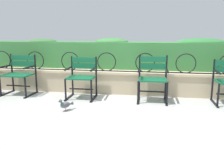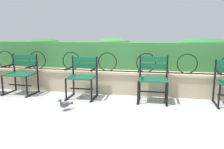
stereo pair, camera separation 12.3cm
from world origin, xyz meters
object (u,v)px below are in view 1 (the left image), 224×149
at_px(park_chair_centre_left, 82,76).
at_px(park_chair_centre_right, 153,77).
at_px(park_chair_leftmost, 19,73).
at_px(pigeon_near_chairs, 65,104).

height_order(park_chair_centre_left, park_chair_centre_right, park_chair_centre_right).
relative_size(park_chair_leftmost, park_chair_centre_right, 0.97).
height_order(park_chair_centre_right, pigeon_near_chairs, park_chair_centre_right).
distance_m(park_chair_leftmost, park_chair_centre_left, 1.44).
bearing_deg(park_chair_leftmost, park_chair_centre_left, -2.36).
xyz_separation_m(park_chair_centre_left, pigeon_near_chairs, (-0.06, -0.83, -0.35)).
bearing_deg(pigeon_near_chairs, park_chair_centre_right, 29.84).
xyz_separation_m(park_chair_leftmost, pigeon_near_chairs, (1.39, -0.89, -0.36)).
height_order(park_chair_leftmost, park_chair_centre_left, park_chair_leftmost).
distance_m(park_chair_centre_left, park_chair_centre_right, 1.45).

